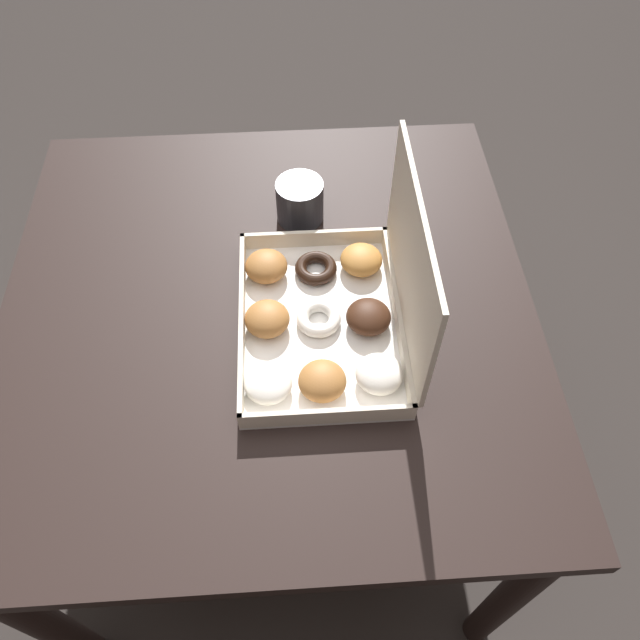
# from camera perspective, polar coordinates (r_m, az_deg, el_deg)

# --- Properties ---
(ground_plane) EXTENTS (8.00, 8.00, 0.00)m
(ground_plane) POSITION_cam_1_polar(r_m,az_deg,el_deg) (1.76, -3.17, -12.89)
(ground_plane) COLOR #2D2826
(dining_table) EXTENTS (0.98, 0.96, 0.72)m
(dining_table) POSITION_cam_1_polar(r_m,az_deg,el_deg) (1.21, -4.48, -1.25)
(dining_table) COLOR black
(dining_table) RESTS_ON ground_plane
(donut_box) EXTENTS (0.39, 0.29, 0.28)m
(donut_box) POSITION_cam_1_polar(r_m,az_deg,el_deg) (1.06, 1.43, 0.90)
(donut_box) COLOR white
(donut_box) RESTS_ON dining_table
(coffee_mug) EXTENTS (0.09, 0.09, 0.09)m
(coffee_mug) POSITION_cam_1_polar(r_m,az_deg,el_deg) (1.24, -1.86, 10.87)
(coffee_mug) COLOR #232328
(coffee_mug) RESTS_ON dining_table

